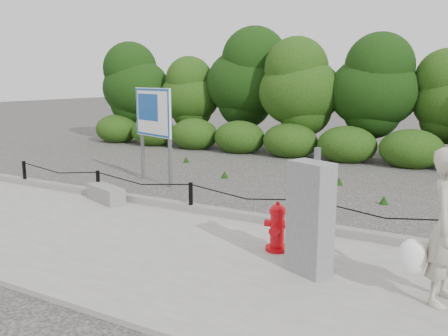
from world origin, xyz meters
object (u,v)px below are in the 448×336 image
Objects in this scene: pedestrian at (446,229)px; concrete_block at (106,194)px; advertising_sign at (153,117)px; fire_hydrant at (277,228)px; utility_cabinet at (310,218)px.

pedestrian is 7.01m from concrete_block.
fire_hydrant is at bearing -14.07° from advertising_sign.
advertising_sign is (-4.84, 3.19, 1.30)m from fire_hydrant.
pedestrian is at bearing -12.77° from concrete_block.
fire_hydrant reaches higher than concrete_block.
advertising_sign is at bearing 138.78° from fire_hydrant.
fire_hydrant is at bearing -11.68° from concrete_block.
utility_cabinet is at bearing 100.23° from pedestrian.
fire_hydrant is 2.53m from pedestrian.
pedestrian is at bearing 21.30° from utility_cabinet.
fire_hydrant is at bearing 87.18° from pedestrian.
utility_cabinet reaches higher than fire_hydrant.
advertising_sign is (-5.56, 3.76, 0.89)m from utility_cabinet.
pedestrian reaches higher than concrete_block.
pedestrian is 1.74× the size of concrete_block.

